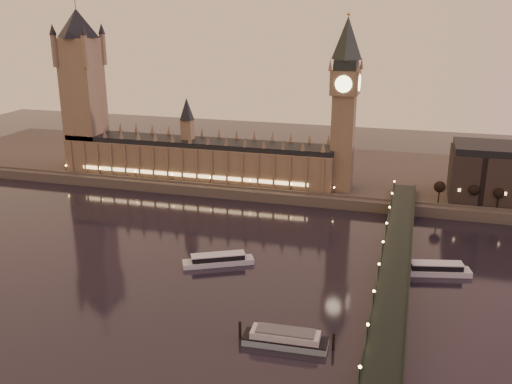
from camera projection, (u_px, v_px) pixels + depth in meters
ground at (182, 270)px, 255.81m from camera, size 700.00×700.00×0.00m
far_embankment at (314, 172)px, 398.13m from camera, size 560.00×130.00×6.00m
palace_of_westminster at (197, 154)px, 370.42m from camera, size 180.00×26.62×52.00m
victoria_tower at (82, 82)px, 377.78m from camera, size 31.68×31.68×118.00m
big_ben at (345, 95)px, 332.93m from camera, size 17.68×17.68×104.00m
westminster_bridge at (392, 284)px, 230.21m from camera, size 13.20×260.00×15.30m
bare_tree_0 at (442, 188)px, 321.38m from camera, size 6.27×6.27×12.74m
bare_tree_1 at (471, 190)px, 317.45m from camera, size 6.27×6.27×12.74m
bare_tree_2 at (500, 192)px, 313.51m from camera, size 6.27×6.27×12.74m
cruise_boat_a at (218, 260)px, 260.45m from camera, size 32.01×20.94×5.18m
cruise_boat_b at (436, 269)px, 250.94m from camera, size 30.50×13.74×5.46m
moored_barge at (285, 338)px, 197.71m from camera, size 34.12×9.64×6.26m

